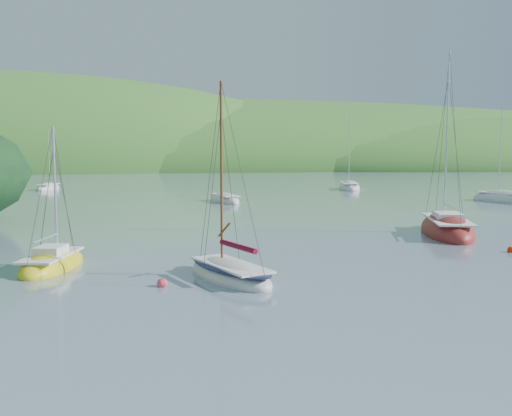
{
  "coord_description": "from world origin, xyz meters",
  "views": [
    {
      "loc": [
        -5.34,
        -21.09,
        5.77
      ],
      "look_at": [
        -1.22,
        8.0,
        2.72
      ],
      "focal_mm": 40.0,
      "sensor_mm": 36.0,
      "label": 1
    }
  ],
  "objects": [
    {
      "name": "ground",
      "position": [
        0.0,
        0.0,
        0.0
      ],
      "size": [
        700.0,
        700.0,
        0.0
      ],
      "primitive_type": "plane",
      "color": "slate",
      "rests_on": "ground"
    },
    {
      "name": "shoreline_hills",
      "position": [
        -9.66,
        172.42,
        0.0
      ],
      "size": [
        690.0,
        135.0,
        56.0
      ],
      "color": "#2C5F24",
      "rests_on": "ground"
    },
    {
      "name": "daysailer_white",
      "position": [
        -2.99,
        3.81,
        0.22
      ],
      "size": [
        4.5,
        6.5,
        9.4
      ],
      "rotation": [
        0.0,
        0.0,
        0.41
      ],
      "color": "silver",
      "rests_on": "ground"
    },
    {
      "name": "mooring_buoys",
      "position": [
        -1.32,
        6.73,
        0.12
      ],
      "size": [
        25.07,
        8.6,
        0.46
      ],
      "color": "#E6424A",
      "rests_on": "ground"
    },
    {
      "name": "sailboat_yellow",
      "position": [
        -11.33,
        7.25,
        0.18
      ],
      "size": [
        3.29,
        5.98,
        7.51
      ],
      "rotation": [
        0.0,
        0.0,
        -0.19
      ],
      "color": "yellow",
      "rests_on": "ground"
    },
    {
      "name": "distant_sloop_d",
      "position": [
        30.38,
        36.33,
        0.2
      ],
      "size": [
        5.8,
        8.78,
        11.83
      ],
      "rotation": [
        0.0,
        0.0,
        0.38
      ],
      "color": "silver",
      "rests_on": "ground"
    },
    {
      "name": "distant_sloop_a",
      "position": [
        -0.03,
        40.66,
        0.17
      ],
      "size": [
        3.92,
        7.0,
        9.46
      ],
      "rotation": [
        0.0,
        0.0,
        0.25
      ],
      "color": "silver",
      "rests_on": "ground"
    },
    {
      "name": "distant_sloop_c",
      "position": [
        -23.27,
        62.98,
        0.17
      ],
      "size": [
        3.31,
        6.8,
        9.3
      ],
      "rotation": [
        0.0,
        0.0,
        -0.16
      ],
      "color": "silver",
      "rests_on": "ground"
    },
    {
      "name": "distant_sloop_b",
      "position": [
        19.28,
        57.44,
        0.19
      ],
      "size": [
        4.51,
        8.61,
        11.68
      ],
      "rotation": [
        0.0,
        0.0,
        -0.21
      ],
      "color": "silver",
      "rests_on": "ground"
    },
    {
      "name": "sloop_red",
      "position": [
        12.81,
        14.88,
        0.24
      ],
      "size": [
        5.48,
        9.58,
        13.43
      ],
      "rotation": [
        0.0,
        0.0,
        -0.28
      ],
      "color": "maroon",
      "rests_on": "ground"
    }
  ]
}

